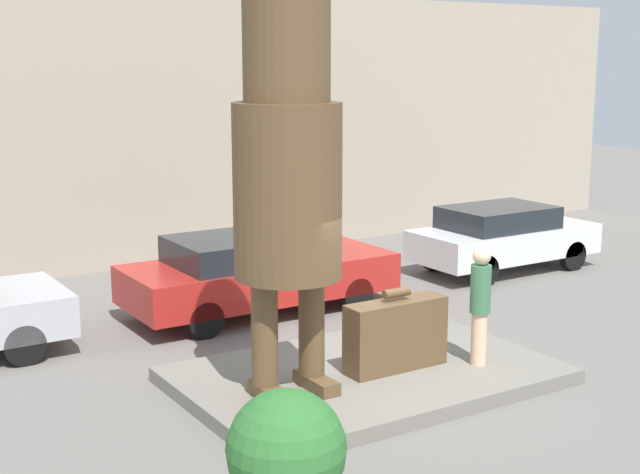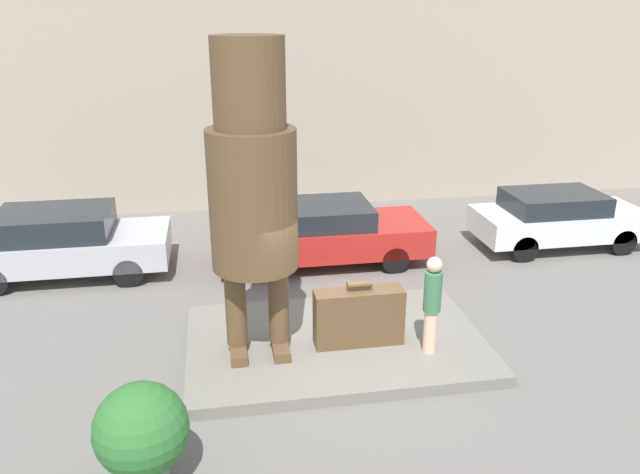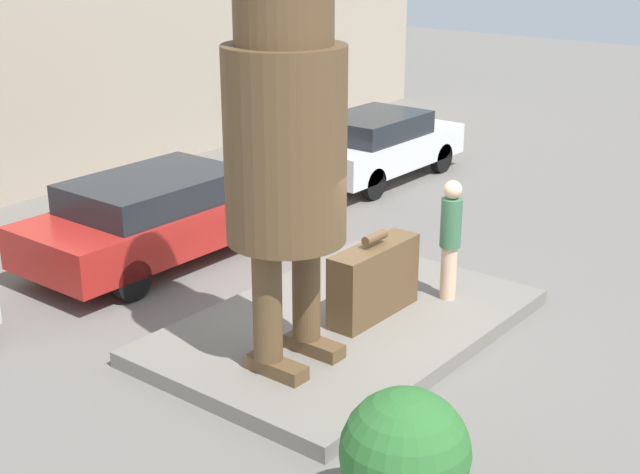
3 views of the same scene
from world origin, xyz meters
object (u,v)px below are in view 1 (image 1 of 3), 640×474
Objects in this scene: statue_figure at (287,166)px; parked_car_red at (257,271)px; giant_suitcase at (396,334)px; parked_car_white at (503,236)px; tourist at (480,301)px; planter_pot at (286,454)px.

statue_figure is 1.05× the size of parked_car_red.
statue_figure is 2.96m from giant_suitcase.
giant_suitcase is at bearing -1.42° from statue_figure.
statue_figure reaches higher than parked_car_white.
giant_suitcase is 1.27m from tourist.
tourist is 4.88m from planter_pot.
parked_car_red is (-1.04, 4.56, -0.37)m from tourist.
statue_figure is 4.99m from parked_car_red.
parked_car_white is at bearing 0.24° from parked_car_red.
statue_figure reaches higher than giant_suitcase.
giant_suitcase is at bearing 156.20° from tourist.
statue_figure is 3.46m from tourist.
statue_figure is 3.89m from planter_pot.
tourist is (2.77, -0.52, -2.00)m from statue_figure.
statue_figure reaches higher than tourist.
tourist is at bearing -77.11° from parked_car_red.
giant_suitcase is at bearing 38.84° from planter_pot.
parked_car_red reaches higher than parked_car_white.
parked_car_white is 11.40m from planter_pot.
statue_figure is at bearing 59.25° from planter_pot.
statue_figure is 1.23× the size of parked_car_white.
tourist is (1.09, -0.48, 0.43)m from giant_suitcase.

